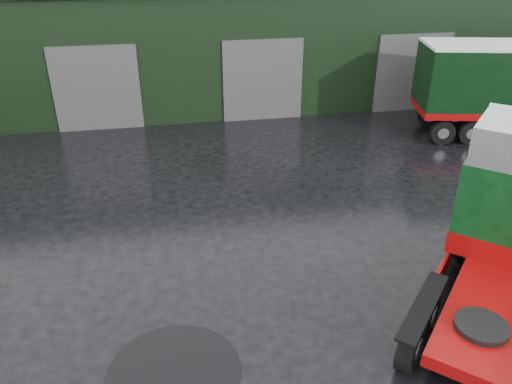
# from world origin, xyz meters

# --- Properties ---
(ground) EXTENTS (100.00, 100.00, 0.00)m
(ground) POSITION_xyz_m (0.00, 0.00, 0.00)
(ground) COLOR black
(warehouse) EXTENTS (32.40, 12.40, 6.30)m
(warehouse) POSITION_xyz_m (2.00, 20.00, 3.16)
(warehouse) COLOR black
(warehouse) RESTS_ON ground
(hero_tractor) EXTENTS (7.33, 7.51, 4.58)m
(hero_tractor) POSITION_xyz_m (4.50, -1.81, 2.29)
(hero_tractor) COLOR black
(hero_tractor) RESTS_ON ground
(tree_back_b) EXTENTS (4.40, 4.40, 7.50)m
(tree_back_b) POSITION_xyz_m (10.00, 30.00, 3.75)
(tree_back_b) COLOR black
(tree_back_b) RESTS_ON ground
(puddle_0) EXTENTS (2.99, 2.99, 0.01)m
(puddle_0) POSITION_xyz_m (-3.23, -2.10, 0.00)
(puddle_0) COLOR black
(puddle_0) RESTS_ON ground
(puddle_1) EXTENTS (1.70, 1.70, 0.01)m
(puddle_1) POSITION_xyz_m (5.85, 0.31, 0.00)
(puddle_1) COLOR black
(puddle_1) RESTS_ON ground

